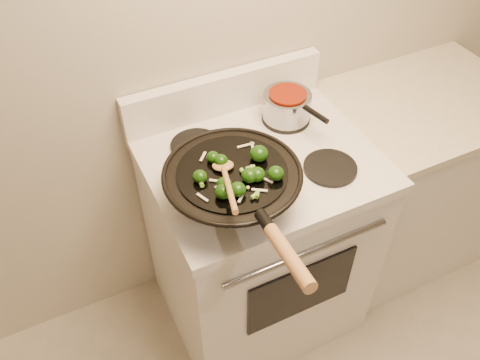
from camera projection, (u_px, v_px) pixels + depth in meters
name	position (u px, v px, depth m)	size (l,w,h in m)	color
stove	(258.00, 240.00, 2.06)	(0.78, 0.67, 1.08)	white
counter_unit	(405.00, 180.00, 2.32)	(0.79, 0.62, 0.91)	white
wok	(233.00, 186.00, 1.52)	(0.42, 0.70, 0.22)	black
stirfry	(242.00, 171.00, 1.46)	(0.26, 0.25, 0.05)	#123708
wooden_spoon	(226.00, 178.00, 1.42)	(0.12, 0.29, 0.10)	#AB7743
saucepan	(287.00, 105.00, 1.84)	(0.18, 0.28, 0.10)	gray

